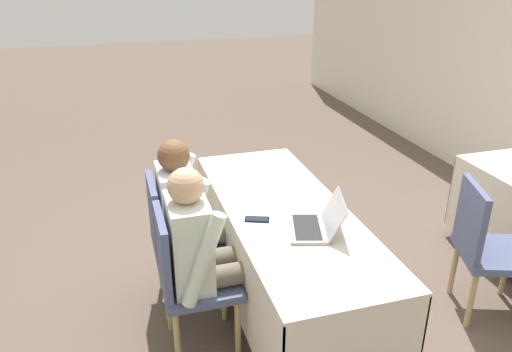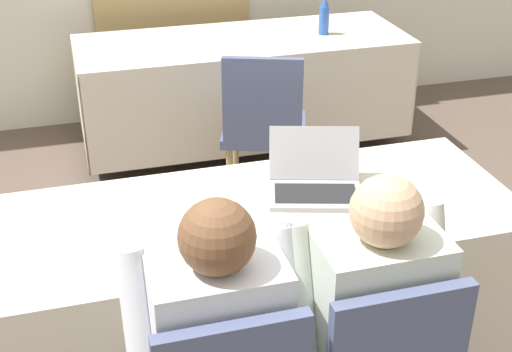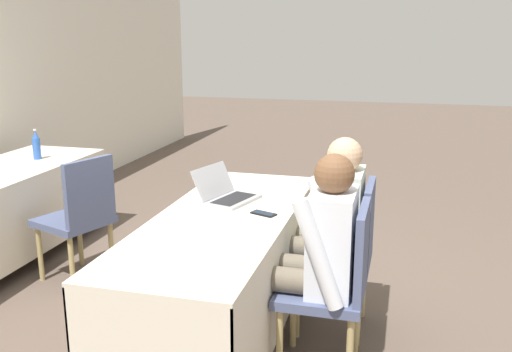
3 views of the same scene
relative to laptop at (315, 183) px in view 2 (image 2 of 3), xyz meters
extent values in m
cube|color=beige|center=(-0.30, -0.07, -0.05)|extent=(2.04, 0.75, 0.02)
cube|color=beige|center=(-0.30, -0.44, -0.36)|extent=(2.04, 0.01, 0.59)
cube|color=beige|center=(-0.30, 0.30, -0.36)|extent=(2.04, 0.01, 0.59)
cube|color=beige|center=(0.71, -0.07, -0.36)|extent=(0.01, 0.75, 0.59)
cube|color=beige|center=(0.23, 1.93, -0.05)|extent=(2.04, 0.75, 0.02)
cube|color=beige|center=(0.23, 1.56, -0.36)|extent=(2.04, 0.01, 0.59)
cube|color=beige|center=(0.23, 2.30, -0.36)|extent=(2.04, 0.01, 0.59)
cube|color=beige|center=(-0.78, 1.93, -0.36)|extent=(0.01, 0.75, 0.59)
cube|color=beige|center=(1.24, 1.93, -0.36)|extent=(0.01, 0.75, 0.59)
cylinder|color=#333333|center=(0.23, 1.93, -0.71)|extent=(0.06, 0.06, 0.11)
cube|color=#99999E|center=(-0.01, -0.04, -0.03)|extent=(0.39, 0.30, 0.02)
cube|color=black|center=(-0.01, -0.04, -0.02)|extent=(0.33, 0.23, 0.00)
cube|color=#99999E|center=(0.03, 0.10, 0.07)|extent=(0.36, 0.19, 0.19)
cube|color=black|center=(0.03, 0.10, 0.07)|extent=(0.32, 0.17, 0.16)
cube|color=black|center=(-0.21, -0.29, -0.04)|extent=(0.12, 0.16, 0.01)
cube|color=#192333|center=(-0.21, -0.29, -0.03)|extent=(0.10, 0.14, 0.00)
cube|color=white|center=(-0.78, -0.13, -0.04)|extent=(0.30, 0.35, 0.00)
cube|color=white|center=(-0.12, 0.03, -0.04)|extent=(0.22, 0.30, 0.00)
cylinder|color=#2D5BB7|center=(0.74, 1.88, 0.04)|extent=(0.06, 0.06, 0.17)
cone|color=#2D5BB7|center=(0.74, 1.88, 0.16)|extent=(0.05, 0.05, 0.07)
cylinder|color=tan|center=(0.38, 1.31, -0.56)|extent=(0.04, 0.04, 0.41)
cylinder|color=tan|center=(0.05, 1.43, -0.56)|extent=(0.04, 0.04, 0.41)
cylinder|color=tan|center=(0.26, 0.98, -0.56)|extent=(0.04, 0.04, 0.41)
cylinder|color=tan|center=(-0.07, 1.10, -0.56)|extent=(0.04, 0.04, 0.41)
cube|color=#4C567A|center=(0.16, 1.21, -0.33)|extent=(0.56, 0.56, 0.05)
cube|color=#4C567A|center=(0.09, 1.02, -0.08)|extent=(0.39, 0.17, 0.45)
cylinder|color=#665B4C|center=(-0.44, -0.54, -0.24)|extent=(0.13, 0.42, 0.13)
cube|color=silver|center=(-0.53, -0.72, -0.04)|extent=(0.36, 0.22, 0.52)
cylinder|color=silver|center=(-0.32, -0.68, -0.04)|extent=(0.08, 0.26, 0.54)
cylinder|color=silver|center=(-0.74, -0.68, -0.04)|extent=(0.08, 0.26, 0.54)
sphere|color=brown|center=(-0.53, -0.72, 0.31)|extent=(0.20, 0.20, 0.20)
cylinder|color=#665B4C|center=(0.02, -0.54, -0.24)|extent=(0.13, 0.42, 0.13)
cylinder|color=#665B4C|center=(-0.16, -0.54, -0.24)|extent=(0.13, 0.42, 0.13)
cube|color=silver|center=(-0.07, -0.72, -0.04)|extent=(0.36, 0.22, 0.52)
cylinder|color=silver|center=(0.14, -0.68, -0.04)|extent=(0.08, 0.26, 0.54)
cylinder|color=silver|center=(-0.28, -0.68, -0.04)|extent=(0.08, 0.26, 0.54)
sphere|color=tan|center=(-0.07, -0.72, 0.31)|extent=(0.20, 0.20, 0.20)
camera|label=1|loc=(2.33, -1.05, 1.42)|focal=35.00mm
camera|label=2|loc=(-0.85, -2.19, 1.28)|focal=50.00mm
camera|label=3|loc=(-3.24, -1.05, 0.98)|focal=40.00mm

